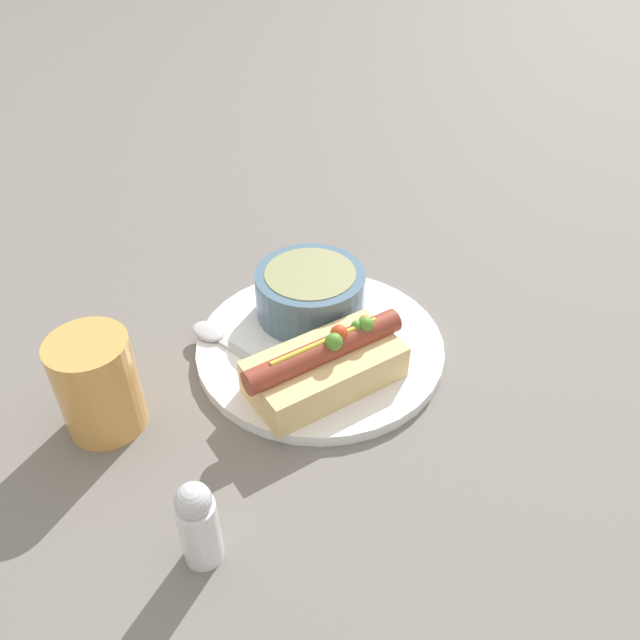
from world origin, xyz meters
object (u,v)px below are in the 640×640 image
Objects in this scene: hot_dog at (325,365)px; salt_shaker at (198,524)px; spoon at (226,343)px; drinking_glass at (98,385)px; soup_bowl at (313,290)px.

hot_dog is 0.20m from salt_shaker.
salt_shaker is (-0.04, -0.23, 0.03)m from spoon.
hot_dog is 0.12m from spoon.
drinking_glass is (-0.21, 0.00, 0.01)m from hot_dog.
spoon is (-0.09, 0.08, -0.02)m from hot_dog.
salt_shaker reaches higher than spoon.
drinking_glass is at bearing -152.94° from soup_bowl.
hot_dog is 0.21m from drinking_glass.
salt_shaker is at bearing 132.79° from spoon.
salt_shaker is (-0.13, -0.15, 0.01)m from hot_dog.
drinking_glass is at bearing 117.46° from salt_shaker.
spoon is 0.23m from salt_shaker.
hot_dog is 1.09× the size of spoon.
drinking_glass reaches higher than salt_shaker.
hot_dog reaches higher than spoon.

